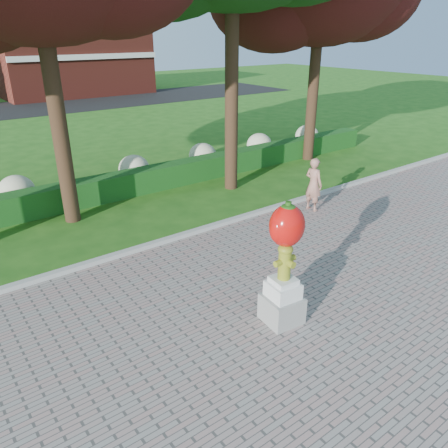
% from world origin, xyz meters
% --- Properties ---
extents(ground, '(100.00, 100.00, 0.00)m').
position_xyz_m(ground, '(0.00, 0.00, 0.00)').
color(ground, '#205615').
rests_on(ground, ground).
extents(walkway, '(40.00, 14.00, 0.04)m').
position_xyz_m(walkway, '(0.00, -4.00, 0.02)').
color(walkway, gray).
rests_on(walkway, ground).
extents(curb, '(40.00, 0.18, 0.15)m').
position_xyz_m(curb, '(0.00, 3.00, 0.07)').
color(curb, '#ADADA5').
rests_on(curb, ground).
extents(lawn_hedge, '(24.00, 0.70, 0.80)m').
position_xyz_m(lawn_hedge, '(0.00, 7.00, 0.40)').
color(lawn_hedge, '#154B17').
rests_on(lawn_hedge, ground).
extents(hydrangea_row, '(20.10, 1.10, 0.99)m').
position_xyz_m(hydrangea_row, '(0.57, 8.00, 0.55)').
color(hydrangea_row, '#BFBD92').
rests_on(hydrangea_row, ground).
extents(building_right, '(12.00, 8.00, 6.40)m').
position_xyz_m(building_right, '(8.00, 34.00, 3.20)').
color(building_right, maroon).
rests_on(building_right, ground).
extents(hydrant_sculpture, '(0.73, 0.73, 2.43)m').
position_xyz_m(hydrant_sculpture, '(-0.52, -1.26, 1.33)').
color(hydrant_sculpture, gray).
rests_on(hydrant_sculpture, walkway).
extents(woman, '(0.42, 0.62, 1.64)m').
position_xyz_m(woman, '(4.17, 2.29, 0.86)').
color(woman, '#A46E5D').
rests_on(woman, walkway).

